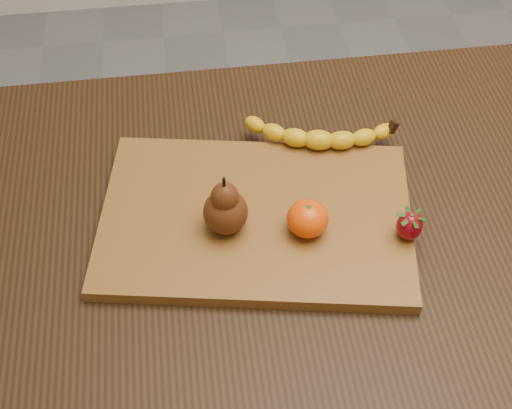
{
  "coord_description": "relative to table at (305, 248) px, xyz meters",
  "views": [
    {
      "loc": [
        -0.17,
        -0.68,
        1.57
      ],
      "look_at": [
        -0.08,
        -0.02,
        0.8
      ],
      "focal_mm": 50.0,
      "sensor_mm": 36.0,
      "label": 1
    }
  ],
  "objects": [
    {
      "name": "banana",
      "position": [
        0.03,
        0.11,
        0.13
      ],
      "size": [
        0.21,
        0.1,
        0.03
      ],
      "primitive_type": null,
      "rotation": [
        0.0,
        0.0,
        -0.21
      ],
      "color": "#E2B20A",
      "rests_on": "cutting_board"
    },
    {
      "name": "mandarin",
      "position": [
        -0.01,
        -0.06,
        0.14
      ],
      "size": [
        0.08,
        0.08,
        0.05
      ],
      "primitive_type": "ellipsoid",
      "rotation": [
        0.0,
        0.0,
        -0.42
      ],
      "color": "#EF4402",
      "rests_on": "cutting_board"
    },
    {
      "name": "strawberry",
      "position": [
        0.12,
        -0.09,
        0.14
      ],
      "size": [
        0.05,
        0.05,
        0.05
      ],
      "primitive_type": null,
      "rotation": [
        0.0,
        0.0,
        -0.43
      ],
      "color": "maroon",
      "rests_on": "cutting_board"
    },
    {
      "name": "table",
      "position": [
        0.0,
        0.0,
        0.0
      ],
      "size": [
        1.0,
        0.7,
        0.76
      ],
      "color": "black",
      "rests_on": "ground"
    },
    {
      "name": "pear",
      "position": [
        -0.13,
        -0.04,
        0.17
      ],
      "size": [
        0.07,
        0.07,
        0.1
      ],
      "primitive_type": null,
      "rotation": [
        0.0,
        0.0,
        0.1
      ],
      "color": "#4D240C",
      "rests_on": "cutting_board"
    },
    {
      "name": "cutting_board",
      "position": [
        -0.08,
        -0.02,
        0.11
      ],
      "size": [
        0.5,
        0.38,
        0.02
      ],
      "primitive_type": "cube",
      "rotation": [
        0.0,
        0.0,
        -0.18
      ],
      "color": "brown",
      "rests_on": "table"
    }
  ]
}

